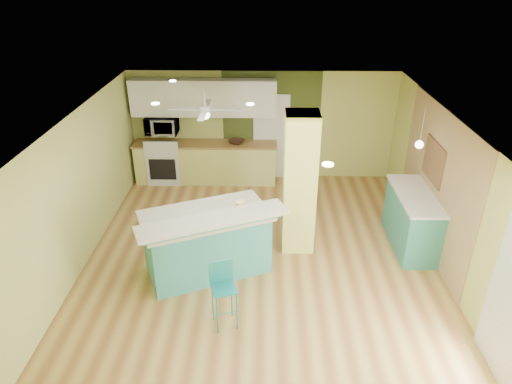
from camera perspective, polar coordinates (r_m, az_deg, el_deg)
floor at (r=7.98m, az=0.60°, el=-8.63°), size 6.00×7.00×0.01m
ceiling at (r=6.83m, az=0.70°, el=8.73°), size 6.00×7.00×0.01m
wall_back at (r=10.55m, az=0.83°, el=8.26°), size 6.00×0.01×2.50m
wall_front at (r=4.52m, az=0.18°, el=-21.78°), size 6.00×0.01×2.50m
wall_left at (r=7.93m, az=-21.63°, el=-0.39°), size 0.01×7.00×2.50m
wall_right at (r=7.89m, az=23.02°, el=-0.78°), size 0.01×7.00×2.50m
wood_panel at (r=8.39m, az=21.56°, el=1.13°), size 0.02×3.40×2.50m
olive_accent at (r=10.53m, az=1.93°, el=8.22°), size 2.20×0.02×2.50m
interior_door at (r=10.59m, az=1.91°, el=6.89°), size 0.82×0.05×2.00m
column at (r=7.79m, az=5.47°, el=1.04°), size 0.55×0.55×2.50m
kitchen_run at (r=10.63m, az=-6.25°, el=3.75°), size 3.25×0.63×0.94m
stove at (r=10.79m, az=-11.27°, el=3.66°), size 0.76×0.66×1.08m
upper_cabinets at (r=10.25m, az=-6.59°, el=11.63°), size 3.20×0.34×0.80m
microwave at (r=10.48m, az=-11.70°, el=8.15°), size 0.70×0.48×0.39m
ceiling_fan at (r=8.94m, az=-6.39°, el=10.17°), size 1.41×1.41×0.61m
pendant_lamp at (r=8.17m, az=19.75°, el=5.63°), size 0.14×0.14×0.69m
wall_decor at (r=8.43m, az=21.33°, el=3.56°), size 0.03×0.90×0.70m
peninsula at (r=7.49m, az=-6.12°, el=-6.16°), size 2.46×1.97×1.23m
bar_stool at (r=6.42m, az=-4.18°, el=-11.38°), size 0.42×0.42×1.00m
side_counter at (r=8.59m, az=19.01°, el=-3.31°), size 0.69×1.61×1.04m
fruit_bowl at (r=10.35m, az=-2.45°, el=6.29°), size 0.42×0.42×0.08m
canister at (r=7.24m, az=-1.99°, el=-1.82°), size 0.15×0.15×0.18m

